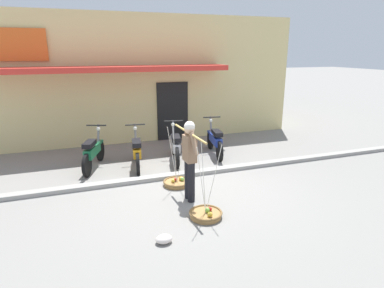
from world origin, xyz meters
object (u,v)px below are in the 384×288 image
object	(u,v)px
fruit_basket_left_side	(206,214)
fruit_basket_right_side	(177,182)
plastic_litter_bag	(164,239)
fruit_vendor	(190,156)
motorcycle_nearest_shop	(93,152)
motorcycle_second_in_row	(137,151)
motorcycle_end_of_row	(215,141)
motorcycle_third_in_row	(175,146)

from	to	relation	value
fruit_basket_left_side	fruit_basket_right_side	bearing A→B (deg)	92.68
fruit_basket_left_side	plastic_litter_bag	distance (m)	1.11
fruit_vendor	fruit_basket_right_side	size ratio (longest dim) A/B	1.17
motorcycle_nearest_shop	motorcycle_second_in_row	xyz separation A→B (m)	(1.10, -0.30, 0.00)
fruit_basket_right_side	motorcycle_nearest_shop	size ratio (longest dim) A/B	0.83
motorcycle_second_in_row	motorcycle_end_of_row	distance (m)	2.40
fruit_vendor	plastic_litter_bag	xyz separation A→B (m)	(-0.92, -1.38, -0.91)
motorcycle_third_in_row	motorcycle_nearest_shop	bearing A→B (deg)	175.33
fruit_basket_left_side	motorcycle_end_of_row	world-z (taller)	fruit_basket_left_side
motorcycle_second_in_row	motorcycle_third_in_row	size ratio (longest dim) A/B	1.01
fruit_vendor	motorcycle_second_in_row	xyz separation A→B (m)	(-0.69, 2.34, -0.52)
motorcycle_nearest_shop	motorcycle_second_in_row	bearing A→B (deg)	-15.27
fruit_basket_left_side	motorcycle_second_in_row	xyz separation A→B (m)	(-0.73, 3.16, 0.38)
motorcycle_third_in_row	motorcycle_end_of_row	size ratio (longest dim) A/B	1.00
motorcycle_nearest_shop	motorcycle_second_in_row	distance (m)	1.14
fruit_basket_right_side	motorcycle_second_in_row	world-z (taller)	fruit_basket_right_side
fruit_vendor	motorcycle_second_in_row	distance (m)	2.50
fruit_vendor	motorcycle_third_in_row	size ratio (longest dim) A/B	0.94
fruit_basket_right_side	fruit_vendor	bearing A→B (deg)	-87.48
motorcycle_second_in_row	fruit_basket_left_side	bearing A→B (deg)	-77.04
motorcycle_second_in_row	motorcycle_end_of_row	size ratio (longest dim) A/B	1.00
fruit_basket_right_side	motorcycle_third_in_row	distance (m)	1.75
motorcycle_second_in_row	plastic_litter_bag	xyz separation A→B (m)	(-0.24, -3.72, -0.38)
fruit_vendor	motorcycle_third_in_row	xyz separation A→B (m)	(0.42, 2.46, -0.52)
motorcycle_end_of_row	motorcycle_third_in_row	bearing A→B (deg)	-173.21
fruit_basket_right_side	plastic_litter_bag	world-z (taller)	fruit_basket_right_side
fruit_basket_right_side	motorcycle_nearest_shop	world-z (taller)	fruit_basket_right_side
motorcycle_nearest_shop	fruit_vendor	bearing A→B (deg)	-55.90
plastic_litter_bag	fruit_basket_right_side	bearing A→B (deg)	68.01
motorcycle_end_of_row	plastic_litter_bag	xyz separation A→B (m)	(-2.62, -3.99, -0.38)
motorcycle_end_of_row	fruit_vendor	bearing A→B (deg)	-123.04
motorcycle_nearest_shop	fruit_basket_right_side	bearing A→B (deg)	-46.18
fruit_vendor	motorcycle_end_of_row	world-z (taller)	fruit_vendor
fruit_vendor	motorcycle_third_in_row	world-z (taller)	fruit_vendor
fruit_basket_left_side	motorcycle_third_in_row	size ratio (longest dim) A/B	0.81
fruit_vendor	motorcycle_nearest_shop	xyz separation A→B (m)	(-1.79, 2.64, -0.52)
fruit_basket_right_side	motorcycle_second_in_row	size ratio (longest dim) A/B	0.80
fruit_basket_left_side	plastic_litter_bag	bearing A→B (deg)	-149.79
fruit_vendor	motorcycle_nearest_shop	world-z (taller)	fruit_vendor
fruit_basket_left_side	motorcycle_third_in_row	distance (m)	3.32
fruit_basket_right_side	motorcycle_second_in_row	bearing A→B (deg)	113.10
fruit_vendor	fruit_basket_left_side	bearing A→B (deg)	-87.17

